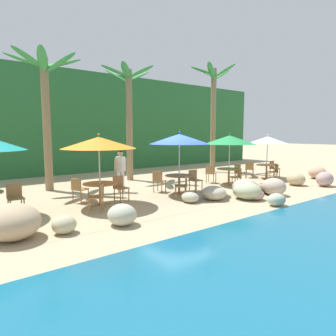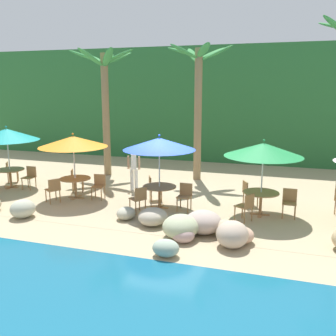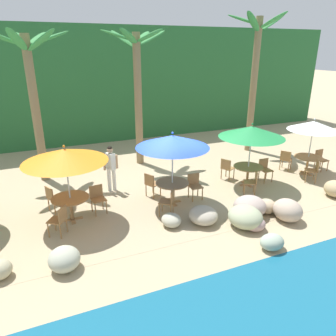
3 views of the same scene
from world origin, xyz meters
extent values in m
plane|color=tan|center=(0.00, 0.00, 0.00)|extent=(120.00, 120.00, 0.00)
cube|color=tan|center=(0.00, 0.00, 0.00)|extent=(18.00, 5.20, 0.01)
cube|color=#286633|center=(0.00, 9.00, 3.00)|extent=(28.00, 2.40, 6.00)
ellipsoid|color=tan|center=(2.32, -2.11, 0.23)|extent=(0.60, 0.58, 0.46)
ellipsoid|color=#B0B29A|center=(-3.82, -2.49, 0.28)|extent=(0.74, 0.79, 0.55)
ellipsoid|color=#ACB38B|center=(1.21, -2.53, 0.31)|extent=(0.97, 1.06, 0.61)
ellipsoid|color=tan|center=(5.33, -2.09, 0.29)|extent=(0.76, 0.81, 0.57)
ellipsoid|color=#B9A296|center=(1.72, -2.05, 0.32)|extent=(1.01, 0.96, 0.63)
ellipsoid|color=#C0A790|center=(2.60, -2.72, 0.33)|extent=(0.81, 0.92, 0.66)
ellipsoid|color=#9FB099|center=(1.19, -3.73, 0.20)|extent=(0.65, 0.54, 0.41)
ellipsoid|color=tan|center=(2.74, -2.40, 0.22)|extent=(0.75, 0.70, 0.43)
ellipsoid|color=#B8948F|center=(1.36, -2.81, 0.20)|extent=(0.60, 0.57, 0.40)
ellipsoid|color=#B5B197|center=(-0.74, -1.67, 0.19)|extent=(0.57, 0.65, 0.37)
ellipsoid|color=#B6AA93|center=(0.19, -1.88, 0.25)|extent=(0.85, 0.91, 0.50)
cylinder|color=silver|center=(-3.37, -0.19, 1.08)|extent=(0.04, 0.04, 2.16)
cone|color=orange|center=(-3.37, -0.19, 2.06)|extent=(2.40, 2.40, 0.38)
sphere|color=orange|center=(-3.37, -0.19, 2.33)|extent=(0.07, 0.07, 0.07)
cube|color=#A37547|center=(-3.37, -0.19, 0.01)|extent=(0.60, 0.12, 0.03)
cube|color=#A37547|center=(-3.37, -0.19, 0.01)|extent=(0.12, 0.60, 0.03)
cylinder|color=#A37547|center=(-3.37, -0.19, 0.37)|extent=(0.09, 0.09, 0.71)
cylinder|color=#A37547|center=(-3.37, -0.19, 0.72)|extent=(1.10, 1.10, 0.03)
cylinder|color=#9E7042|center=(-2.32, -0.23, 0.23)|extent=(0.04, 0.04, 0.45)
cylinder|color=#9E7042|center=(-2.68, -0.28, 0.23)|extent=(0.04, 0.04, 0.45)
cylinder|color=#9E7042|center=(-2.37, 0.12, 0.23)|extent=(0.04, 0.04, 0.45)
cylinder|color=#9E7042|center=(-2.72, 0.07, 0.23)|extent=(0.04, 0.04, 0.45)
cube|color=#9E7042|center=(-2.52, -0.08, 0.47)|extent=(0.47, 0.47, 0.03)
cube|color=#9E7042|center=(-2.55, 0.12, 0.66)|extent=(0.42, 0.09, 0.42)
cylinder|color=#9E7042|center=(-3.65, 0.82, 0.23)|extent=(0.04, 0.04, 0.45)
cylinder|color=#9E7042|center=(-3.50, 0.49, 0.23)|extent=(0.04, 0.04, 0.45)
cylinder|color=#9E7042|center=(-3.97, 0.66, 0.23)|extent=(0.04, 0.04, 0.45)
cylinder|color=#9E7042|center=(-3.82, 0.34, 0.23)|extent=(0.04, 0.04, 0.45)
cube|color=#9E7042|center=(-3.73, 0.58, 0.47)|extent=(0.56, 0.56, 0.03)
cube|color=#9E7042|center=(-3.91, 0.49, 0.66)|extent=(0.21, 0.39, 0.42)
cylinder|color=#9E7042|center=(-4.08, -0.95, 0.23)|extent=(0.04, 0.04, 0.45)
cylinder|color=#9E7042|center=(-3.88, -0.65, 0.23)|extent=(0.04, 0.04, 0.45)
cylinder|color=#9E7042|center=(-3.78, -1.15, 0.23)|extent=(0.04, 0.04, 0.45)
cylinder|color=#9E7042|center=(-3.59, -0.85, 0.23)|extent=(0.04, 0.04, 0.45)
cube|color=#9E7042|center=(-3.83, -0.90, 0.47)|extent=(0.58, 0.58, 0.03)
cube|color=#9E7042|center=(-3.67, -1.01, 0.66)|extent=(0.26, 0.37, 0.42)
cylinder|color=silver|center=(-0.13, -0.33, 1.12)|extent=(0.04, 0.04, 2.24)
cone|color=blue|center=(-0.13, -0.33, 2.14)|extent=(2.34, 2.34, 0.38)
sphere|color=blue|center=(-0.13, -0.33, 2.42)|extent=(0.07, 0.07, 0.07)
cube|color=#A37547|center=(-0.13, -0.33, 0.01)|extent=(0.60, 0.12, 0.03)
cube|color=#A37547|center=(-0.13, -0.33, 0.01)|extent=(0.12, 0.60, 0.03)
cylinder|color=#A37547|center=(-0.13, -0.33, 0.37)|extent=(0.09, 0.09, 0.71)
cylinder|color=#A37547|center=(-0.13, -0.33, 0.72)|extent=(1.10, 1.10, 0.03)
cylinder|color=#9E7042|center=(0.89, -0.56, 0.23)|extent=(0.04, 0.04, 0.45)
cylinder|color=#9E7042|center=(0.53, -0.54, 0.23)|extent=(0.04, 0.04, 0.45)
cylinder|color=#9E7042|center=(0.90, -0.20, 0.23)|extent=(0.04, 0.04, 0.45)
cylinder|color=#9E7042|center=(0.55, -0.18, 0.23)|extent=(0.04, 0.04, 0.45)
cube|color=#9E7042|center=(0.72, -0.37, 0.47)|extent=(0.44, 0.44, 0.03)
cube|color=#9E7042|center=(0.73, -0.17, 0.66)|extent=(0.42, 0.05, 0.42)
cylinder|color=#9E7042|center=(-0.45, 0.66, 0.23)|extent=(0.04, 0.04, 0.45)
cylinder|color=#9E7042|center=(-0.29, 0.34, 0.23)|extent=(0.04, 0.04, 0.45)
cylinder|color=#9E7042|center=(-0.77, 0.49, 0.23)|extent=(0.04, 0.04, 0.45)
cylinder|color=#9E7042|center=(-0.60, 0.18, 0.23)|extent=(0.04, 0.04, 0.45)
cube|color=#9E7042|center=(-0.53, 0.42, 0.47)|extent=(0.57, 0.57, 0.03)
cube|color=#9E7042|center=(-0.70, 0.33, 0.66)|extent=(0.23, 0.39, 0.42)
cylinder|color=#9E7042|center=(-0.88, -1.06, 0.23)|extent=(0.04, 0.04, 0.45)
cylinder|color=#9E7042|center=(-0.67, -0.77, 0.23)|extent=(0.04, 0.04, 0.45)
cylinder|color=#9E7042|center=(-0.59, -1.27, 0.23)|extent=(0.04, 0.04, 0.45)
cylinder|color=#9E7042|center=(-0.38, -0.98, 0.23)|extent=(0.04, 0.04, 0.45)
cube|color=#9E7042|center=(-0.63, -1.02, 0.47)|extent=(0.59, 0.59, 0.03)
cube|color=#9E7042|center=(-0.47, -1.14, 0.66)|extent=(0.28, 0.36, 0.42)
cylinder|color=silver|center=(3.09, -0.04, 1.09)|extent=(0.04, 0.04, 2.17)
cone|color=#238E47|center=(3.09, -0.04, 2.07)|extent=(2.37, 2.37, 0.40)
sphere|color=#238E47|center=(3.09, -0.04, 2.35)|extent=(0.07, 0.07, 0.07)
cube|color=#A37547|center=(3.09, -0.04, 0.01)|extent=(0.60, 0.12, 0.03)
cube|color=#A37547|center=(3.09, -0.04, 0.01)|extent=(0.12, 0.60, 0.03)
cylinder|color=#A37547|center=(3.09, -0.04, 0.37)|extent=(0.09, 0.09, 0.71)
cylinder|color=#A37547|center=(3.09, -0.04, 0.72)|extent=(1.10, 1.10, 0.03)
cylinder|color=#9E7042|center=(4.12, -0.23, 0.23)|extent=(0.04, 0.04, 0.45)
cylinder|color=#9E7042|center=(3.76, -0.23, 0.23)|extent=(0.04, 0.04, 0.45)
cylinder|color=#9E7042|center=(4.12, 0.13, 0.23)|extent=(0.04, 0.04, 0.45)
cylinder|color=#9E7042|center=(3.77, 0.13, 0.23)|extent=(0.04, 0.04, 0.45)
cube|color=#9E7042|center=(3.94, -0.05, 0.47)|extent=(0.42, 0.42, 0.03)
cube|color=#9E7042|center=(3.95, 0.15, 0.66)|extent=(0.42, 0.04, 0.42)
cylinder|color=#9E7042|center=(2.80, 0.96, 0.23)|extent=(0.04, 0.04, 0.45)
cylinder|color=#9E7042|center=(2.96, 0.64, 0.23)|extent=(0.04, 0.04, 0.45)
cylinder|color=#9E7042|center=(2.48, 0.80, 0.23)|extent=(0.04, 0.04, 0.45)
cylinder|color=#9E7042|center=(2.64, 0.48, 0.23)|extent=(0.04, 0.04, 0.45)
cube|color=#9E7042|center=(2.72, 0.72, 0.47)|extent=(0.56, 0.56, 0.03)
cube|color=#9E7042|center=(2.54, 0.63, 0.66)|extent=(0.22, 0.39, 0.42)
cylinder|color=#9E7042|center=(2.41, -0.83, 0.23)|extent=(0.04, 0.04, 0.45)
cylinder|color=#9E7042|center=(2.59, -0.53, 0.23)|extent=(0.04, 0.04, 0.45)
cylinder|color=#9E7042|center=(2.71, -1.02, 0.23)|extent=(0.04, 0.04, 0.45)
cylinder|color=#9E7042|center=(2.90, -0.71, 0.23)|extent=(0.04, 0.04, 0.45)
cube|color=#9E7042|center=(2.65, -0.77, 0.47)|extent=(0.58, 0.58, 0.03)
cube|color=#9E7042|center=(2.82, -0.88, 0.66)|extent=(0.25, 0.38, 0.42)
cylinder|color=silver|center=(6.04, -0.06, 1.06)|extent=(0.04, 0.04, 2.13)
cone|color=white|center=(6.04, -0.06, 2.03)|extent=(1.99, 1.99, 0.36)
sphere|color=white|center=(6.04, -0.06, 2.29)|extent=(0.07, 0.07, 0.07)
cube|color=#A37547|center=(6.04, -0.06, 0.01)|extent=(0.60, 0.12, 0.03)
cube|color=#A37547|center=(6.04, -0.06, 0.01)|extent=(0.12, 0.60, 0.03)
cylinder|color=#A37547|center=(6.04, -0.06, 0.37)|extent=(0.09, 0.09, 0.71)
cylinder|color=#A37547|center=(6.04, -0.06, 0.72)|extent=(1.10, 1.10, 0.03)
cylinder|color=#9E7042|center=(7.07, -0.18, 0.23)|extent=(0.04, 0.04, 0.45)
cylinder|color=#9E7042|center=(6.72, -0.20, 0.23)|extent=(0.04, 0.04, 0.45)
cylinder|color=#9E7042|center=(7.05, 0.17, 0.23)|extent=(0.04, 0.04, 0.45)
cylinder|color=#9E7042|center=(6.70, 0.16, 0.23)|extent=(0.04, 0.04, 0.45)
cube|color=#9E7042|center=(6.88, -0.01, 0.47)|extent=(0.44, 0.44, 0.03)
cube|color=#9E7042|center=(6.87, 0.19, 0.66)|extent=(0.42, 0.06, 0.42)
cylinder|color=#9E7042|center=(5.62, 0.90, 0.23)|extent=(0.04, 0.04, 0.45)
cylinder|color=#9E7042|center=(5.82, 0.60, 0.23)|extent=(0.04, 0.04, 0.45)
cylinder|color=#9E7042|center=(5.32, 0.71, 0.23)|extent=(0.04, 0.04, 0.45)
cylinder|color=#9E7042|center=(5.52, 0.41, 0.23)|extent=(0.04, 0.04, 0.45)
cube|color=#9E7042|center=(5.57, 0.66, 0.47)|extent=(0.58, 0.58, 0.03)
cube|color=#9E7042|center=(5.40, 0.55, 0.66)|extent=(0.26, 0.37, 0.42)
cylinder|color=#9E7042|center=(5.28, -0.77, 0.23)|extent=(0.04, 0.04, 0.45)
cylinder|color=#9E7042|center=(5.49, -0.49, 0.23)|extent=(0.04, 0.04, 0.45)
cylinder|color=#9E7042|center=(5.56, -0.99, 0.23)|extent=(0.04, 0.04, 0.45)
cylinder|color=#9E7042|center=(5.78, -0.70, 0.23)|extent=(0.04, 0.04, 0.45)
cube|color=#9E7042|center=(5.53, -0.74, 0.47)|extent=(0.59, 0.59, 0.03)
cube|color=#9E7042|center=(5.69, -0.86, 0.66)|extent=(0.28, 0.36, 0.42)
cylinder|color=olive|center=(-3.94, 3.51, 2.68)|extent=(0.32, 0.32, 5.35)
ellipsoid|color=#388942|center=(-3.21, 3.39, 5.18)|extent=(1.49, 0.59, 0.60)
ellipsoid|color=#388942|center=(-3.56, 4.15, 5.17)|extent=(1.05, 1.42, 0.65)
ellipsoid|color=#388942|center=(-4.10, 4.24, 5.20)|extent=(0.66, 1.50, 0.56)
ellipsoid|color=#388942|center=(-4.64, 3.78, 5.19)|extent=(1.49, 0.87, 0.58)
ellipsoid|color=#388942|center=(-4.60, 3.15, 5.18)|extent=(1.44, 1.00, 0.61)
ellipsoid|color=#388942|center=(-4.18, 2.80, 5.12)|extent=(0.79, 1.44, 0.76)
ellipsoid|color=#388942|center=(-3.47, 2.93, 5.11)|extent=(1.15, 1.30, 0.79)
cylinder|color=olive|center=(0.13, 3.90, 2.74)|extent=(0.32, 0.32, 5.48)
ellipsoid|color=#388942|center=(0.82, 4.04, 5.26)|extent=(1.38, 0.61, 0.70)
ellipsoid|color=#388942|center=(0.58, 4.45, 5.30)|extent=(1.15, 1.28, 0.61)
ellipsoid|color=#388942|center=(-0.25, 4.50, 5.22)|extent=(1.00, 1.29, 0.79)
ellipsoid|color=#388942|center=(-0.57, 3.99, 5.33)|extent=(1.42, 0.52, 0.51)
ellipsoid|color=#388942|center=(-0.33, 3.37, 5.29)|extent=(1.16, 1.27, 0.61)
ellipsoid|color=#388942|center=(0.46, 3.28, 5.32)|extent=(0.96, 1.39, 0.55)
cylinder|color=olive|center=(5.80, 3.62, 3.11)|extent=(0.32, 0.32, 6.21)
ellipsoid|color=#388942|center=(6.52, 3.62, 5.95)|extent=(1.32, 0.36, 0.82)
ellipsoid|color=#388942|center=(6.01, 4.31, 6.03)|extent=(0.75, 1.44, 0.63)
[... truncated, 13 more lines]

